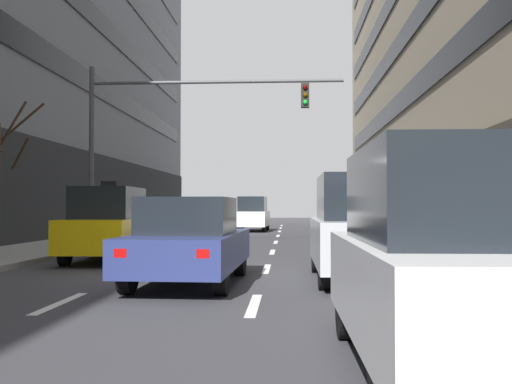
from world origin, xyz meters
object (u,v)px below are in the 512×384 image
Objects in this scene: car_driving_0 at (253,214)px; car_parked_0 at (448,260)px; taxi_driving_2 at (109,224)px; car_parked_1 at (360,228)px; car_driving_1 at (190,241)px; traffic_signal_0 at (168,122)px.

car_driving_0 is 28.77m from car_parked_0.
taxi_driving_2 is 7.38m from car_parked_1.
car_driving_0 is 1.01× the size of car_parked_0.
car_driving_0 is 22.87m from car_driving_1.
car_parked_0 is 6.43m from car_parked_1.
taxi_driving_2 is (-2.81, -18.42, -0.01)m from car_driving_0.
taxi_driving_2 reaches higher than car_parked_1.
traffic_signal_0 reaches higher than taxi_driving_2.
taxi_driving_2 is at bearing 122.25° from car_parked_0.
car_parked_0 is at bearing -82.85° from car_driving_0.
car_parked_1 reaches higher than car_parked_0.
car_parked_1 is at bearing -80.80° from car_driving_0.
taxi_driving_2 is 1.00× the size of car_parked_0.
car_driving_0 is 1.01× the size of taxi_driving_2.
car_parked_0 is at bearing -90.00° from car_parked_1.
traffic_signal_0 is at bearing -98.59° from car_driving_0.
car_parked_0 is at bearing -59.34° from car_driving_1.
car_driving_0 reaches higher than car_driving_1.
traffic_signal_0 is (0.69, 4.39, 3.47)m from taxi_driving_2.
car_parked_0 is 0.47× the size of traffic_signal_0.
traffic_signal_0 is at bearing 104.78° from car_driving_1.
car_driving_0 is 22.40m from car_parked_1.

